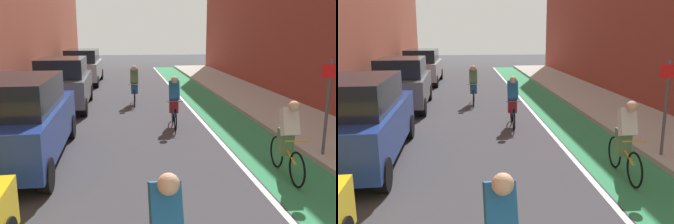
{
  "view_description": "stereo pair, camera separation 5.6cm",
  "coord_description": "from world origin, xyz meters",
  "views": [
    {
      "loc": [
        -0.45,
        0.43,
        2.92
      ],
      "look_at": [
        0.59,
        8.76,
        1.04
      ],
      "focal_mm": 37.93,
      "sensor_mm": 36.0,
      "label": 1
    },
    {
      "loc": [
        -0.4,
        0.43,
        2.92
      ],
      "look_at": [
        0.59,
        8.76,
        1.04
      ],
      "focal_mm": 37.93,
      "sensor_mm": 36.0,
      "label": 2
    }
  ],
  "objects": [
    {
      "name": "ground_plane",
      "position": [
        0.0,
        12.38,
        0.0
      ],
      "size": [
        72.09,
        72.09,
        0.0
      ],
      "primitive_type": "plane",
      "color": "#38383D"
    },
    {
      "name": "bike_lane_paint",
      "position": [
        3.02,
        14.38,
        0.0
      ],
      "size": [
        1.6,
        32.77,
        0.0
      ],
      "primitive_type": "cube",
      "color": "#2D8451",
      "rests_on": "ground"
    },
    {
      "name": "lane_divider_stripe",
      "position": [
        2.12,
        14.38,
        0.0
      ],
      "size": [
        0.12,
        32.77,
        0.0
      ],
      "primitive_type": "cube",
      "color": "white",
      "rests_on": "ground"
    },
    {
      "name": "sidewalk_right",
      "position": [
        5.23,
        14.38,
        0.07
      ],
      "size": [
        2.82,
        32.77,
        0.14
      ],
      "primitive_type": "cube",
      "color": "#A8A59E",
      "rests_on": "ground"
    },
    {
      "name": "parked_suv_blue",
      "position": [
        -2.77,
        8.51,
        1.02
      ],
      "size": [
        1.89,
        4.62,
        1.98
      ],
      "color": "navy",
      "rests_on": "ground"
    },
    {
      "name": "parked_suv_gray",
      "position": [
        -2.77,
        14.53,
        1.02
      ],
      "size": [
        2.01,
        4.28,
        1.98
      ],
      "color": "#595B60",
      "rests_on": "ground"
    },
    {
      "name": "parked_suv_silver",
      "position": [
        -2.77,
        21.53,
        1.02
      ],
      "size": [
        2.03,
        4.64,
        1.98
      ],
      "color": "#9EA0A8",
      "rests_on": "ground"
    },
    {
      "name": "cyclist_mid",
      "position": [
        2.83,
        7.01,
        0.81
      ],
      "size": [
        0.48,
        1.75,
        1.63
      ],
      "color": "black",
      "rests_on": "ground"
    },
    {
      "name": "cyclist_trailing",
      "position": [
        1.09,
        11.25,
        0.81
      ],
      "size": [
        0.48,
        1.74,
        1.62
      ],
      "color": "black",
      "rests_on": "ground"
    },
    {
      "name": "cyclist_far",
      "position": [
        -0.03,
        14.99,
        0.81
      ],
      "size": [
        0.48,
        1.75,
        1.63
      ],
      "color": "black",
      "rests_on": "ground"
    },
    {
      "name": "street_sign_post",
      "position": [
        4.12,
        7.8,
        1.47
      ],
      "size": [
        0.44,
        0.07,
        2.2
      ],
      "color": "#4C4C51",
      "rests_on": "sidewalk_right"
    }
  ]
}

